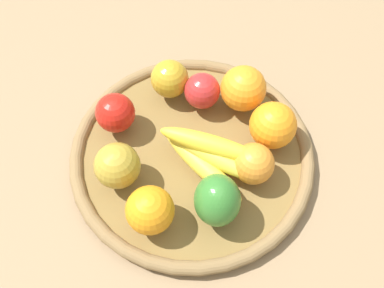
{
  "coord_description": "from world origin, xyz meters",
  "views": [
    {
      "loc": [
        0.29,
        0.25,
        0.69
      ],
      "look_at": [
        0.0,
        0.0,
        0.05
      ],
      "focal_mm": 41.41,
      "sensor_mm": 36.0,
      "label": 1
    }
  ],
  "objects_px": {
    "bell_pepper": "(217,200)",
    "apple_2": "(115,113)",
    "apple_0": "(170,79)",
    "orange_2": "(273,125)",
    "orange_1": "(253,164)",
    "orange_0": "(150,210)",
    "apple_1": "(117,166)",
    "orange_3": "(243,89)",
    "apple_3": "(202,91)",
    "banana_bunch": "(207,155)"
  },
  "relations": [
    {
      "from": "orange_2",
      "to": "orange_0",
      "type": "distance_m",
      "value": 0.25
    },
    {
      "from": "bell_pepper",
      "to": "apple_3",
      "type": "height_order",
      "value": "bell_pepper"
    },
    {
      "from": "banana_bunch",
      "to": "apple_1",
      "type": "distance_m",
      "value": 0.15
    },
    {
      "from": "orange_1",
      "to": "apple_1",
      "type": "bearing_deg",
      "value": -46.9
    },
    {
      "from": "apple_2",
      "to": "orange_1",
      "type": "height_order",
      "value": "same"
    },
    {
      "from": "orange_1",
      "to": "orange_3",
      "type": "bearing_deg",
      "value": -135.25
    },
    {
      "from": "banana_bunch",
      "to": "orange_3",
      "type": "relative_size",
      "value": 2.22
    },
    {
      "from": "apple_2",
      "to": "orange_3",
      "type": "height_order",
      "value": "orange_3"
    },
    {
      "from": "apple_1",
      "to": "orange_3",
      "type": "relative_size",
      "value": 0.92
    },
    {
      "from": "orange_2",
      "to": "orange_3",
      "type": "height_order",
      "value": "orange_3"
    },
    {
      "from": "apple_1",
      "to": "orange_3",
      "type": "distance_m",
      "value": 0.26
    },
    {
      "from": "apple_1",
      "to": "apple_0",
      "type": "xyz_separation_m",
      "value": [
        -0.19,
        -0.06,
        -0.0
      ]
    },
    {
      "from": "apple_2",
      "to": "apple_3",
      "type": "distance_m",
      "value": 0.16
    },
    {
      "from": "orange_2",
      "to": "apple_2",
      "type": "height_order",
      "value": "orange_2"
    },
    {
      "from": "apple_0",
      "to": "orange_3",
      "type": "relative_size",
      "value": 0.85
    },
    {
      "from": "apple_3",
      "to": "banana_bunch",
      "type": "bearing_deg",
      "value": 44.49
    },
    {
      "from": "apple_1",
      "to": "apple_3",
      "type": "xyz_separation_m",
      "value": [
        -0.21,
        0.0,
        -0.01
      ]
    },
    {
      "from": "bell_pepper",
      "to": "orange_3",
      "type": "relative_size",
      "value": 1.1
    },
    {
      "from": "orange_0",
      "to": "orange_1",
      "type": "height_order",
      "value": "orange_0"
    },
    {
      "from": "banana_bunch",
      "to": "bell_pepper",
      "type": "bearing_deg",
      "value": 50.58
    },
    {
      "from": "orange_0",
      "to": "apple_2",
      "type": "distance_m",
      "value": 0.19
    },
    {
      "from": "apple_1",
      "to": "orange_0",
      "type": "distance_m",
      "value": 0.09
    },
    {
      "from": "apple_2",
      "to": "orange_1",
      "type": "bearing_deg",
      "value": 108.4
    },
    {
      "from": "bell_pepper",
      "to": "orange_3",
      "type": "bearing_deg",
      "value": -15.7
    },
    {
      "from": "orange_0",
      "to": "bell_pepper",
      "type": "bearing_deg",
      "value": 139.06
    },
    {
      "from": "apple_1",
      "to": "orange_0",
      "type": "height_order",
      "value": "same"
    },
    {
      "from": "apple_2",
      "to": "apple_3",
      "type": "xyz_separation_m",
      "value": [
        -0.14,
        0.08,
        -0.0
      ]
    },
    {
      "from": "orange_3",
      "to": "apple_2",
      "type": "bearing_deg",
      "value": -36.25
    },
    {
      "from": "orange_2",
      "to": "apple_3",
      "type": "height_order",
      "value": "orange_2"
    },
    {
      "from": "apple_1",
      "to": "apple_2",
      "type": "distance_m",
      "value": 0.11
    },
    {
      "from": "orange_3",
      "to": "orange_2",
      "type": "bearing_deg",
      "value": 71.83
    },
    {
      "from": "apple_1",
      "to": "orange_2",
      "type": "bearing_deg",
      "value": 148.13
    },
    {
      "from": "apple_2",
      "to": "orange_1",
      "type": "xyz_separation_m",
      "value": [
        -0.08,
        0.24,
        -0.0
      ]
    },
    {
      "from": "orange_2",
      "to": "apple_2",
      "type": "xyz_separation_m",
      "value": [
        0.16,
        -0.22,
        -0.01
      ]
    },
    {
      "from": "banana_bunch",
      "to": "bell_pepper",
      "type": "xyz_separation_m",
      "value": [
        0.05,
        0.07,
        0.01
      ]
    },
    {
      "from": "apple_2",
      "to": "orange_1",
      "type": "relative_size",
      "value": 1.01
    },
    {
      "from": "orange_3",
      "to": "apple_3",
      "type": "distance_m",
      "value": 0.07
    },
    {
      "from": "apple_1",
      "to": "orange_1",
      "type": "height_order",
      "value": "apple_1"
    },
    {
      "from": "bell_pepper",
      "to": "orange_2",
      "type": "bearing_deg",
      "value": -37.18
    },
    {
      "from": "apple_0",
      "to": "orange_1",
      "type": "xyz_separation_m",
      "value": [
        0.04,
        0.22,
        -0.0
      ]
    },
    {
      "from": "orange_3",
      "to": "orange_1",
      "type": "relative_size",
      "value": 1.2
    },
    {
      "from": "orange_2",
      "to": "apple_1",
      "type": "distance_m",
      "value": 0.27
    },
    {
      "from": "banana_bunch",
      "to": "apple_0",
      "type": "height_order",
      "value": "apple_0"
    },
    {
      "from": "apple_3",
      "to": "apple_2",
      "type": "bearing_deg",
      "value": -30.19
    },
    {
      "from": "orange_0",
      "to": "orange_3",
      "type": "height_order",
      "value": "orange_3"
    },
    {
      "from": "bell_pepper",
      "to": "apple_2",
      "type": "distance_m",
      "value": 0.24
    },
    {
      "from": "apple_2",
      "to": "orange_3",
      "type": "bearing_deg",
      "value": 143.75
    },
    {
      "from": "orange_0",
      "to": "orange_3",
      "type": "bearing_deg",
      "value": -172.35
    },
    {
      "from": "apple_0",
      "to": "apple_2",
      "type": "xyz_separation_m",
      "value": [
        0.12,
        -0.02,
        -0.0
      ]
    },
    {
      "from": "orange_0",
      "to": "orange_1",
      "type": "relative_size",
      "value": 1.1
    }
  ]
}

